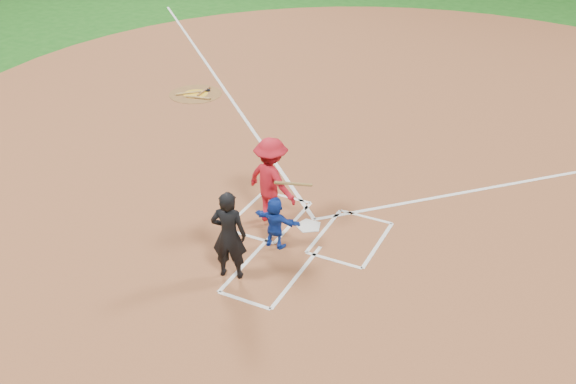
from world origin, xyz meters
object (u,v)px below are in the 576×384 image
at_px(umpire, 229,235).
at_px(batter_at_plate, 271,181).
at_px(on_deck_circle, 196,94).
at_px(catcher, 275,222).
at_px(home_plate, 309,226).

distance_m(umpire, batter_at_plate, 2.12).
bearing_deg(on_deck_circle, catcher, -45.81).
height_order(home_plate, batter_at_plate, batter_at_plate).
bearing_deg(on_deck_circle, home_plate, -39.82).
height_order(catcher, batter_at_plate, batter_at_plate).
bearing_deg(home_plate, catcher, 72.28).
relative_size(on_deck_circle, catcher, 1.50).
relative_size(home_plate, batter_at_plate, 0.31).
height_order(umpire, batter_at_plate, batter_at_plate).
bearing_deg(catcher, on_deck_circle, -43.20).
height_order(on_deck_circle, catcher, catcher).
xyz_separation_m(on_deck_circle, umpire, (5.97, -7.73, 0.92)).
distance_m(home_plate, catcher, 1.16).
bearing_deg(on_deck_circle, batter_at_plate, -44.34).
height_order(home_plate, on_deck_circle, home_plate).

